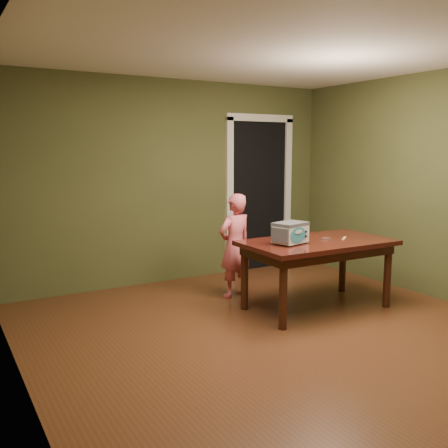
# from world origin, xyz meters

# --- Properties ---
(floor) EXTENTS (5.00, 5.00, 0.00)m
(floor) POSITION_xyz_m (0.00, 0.00, 0.00)
(floor) COLOR #592E19
(floor) RESTS_ON ground
(room_shell) EXTENTS (4.52, 5.02, 2.61)m
(room_shell) POSITION_xyz_m (0.00, 0.00, 1.71)
(room_shell) COLOR #4C512B
(room_shell) RESTS_ON ground
(doorway) EXTENTS (1.10, 0.66, 2.25)m
(doorway) POSITION_xyz_m (1.30, 2.78, 1.06)
(doorway) COLOR black
(doorway) RESTS_ON ground
(dining_table) EXTENTS (1.61, 0.93, 0.75)m
(dining_table) POSITION_xyz_m (0.79, 0.62, 0.65)
(dining_table) COLOR #35110C
(dining_table) RESTS_ON floor
(toy_oven) EXTENTS (0.41, 0.32, 0.22)m
(toy_oven) POSITION_xyz_m (0.42, 0.61, 0.87)
(toy_oven) COLOR #4C4F54
(toy_oven) RESTS_ON dining_table
(baking_pan) EXTENTS (0.10, 0.10, 0.02)m
(baking_pan) POSITION_xyz_m (0.90, 0.60, 0.76)
(baking_pan) COLOR silver
(baking_pan) RESTS_ON dining_table
(spatula) EXTENTS (0.16, 0.13, 0.01)m
(spatula) POSITION_xyz_m (1.12, 0.56, 0.75)
(spatula) COLOR #D5C25C
(spatula) RESTS_ON dining_table
(child) EXTENTS (0.48, 0.35, 1.22)m
(child) POSITION_xyz_m (0.25, 1.43, 0.61)
(child) COLOR #E65F6D
(child) RESTS_ON floor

